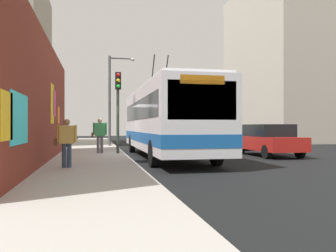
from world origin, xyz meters
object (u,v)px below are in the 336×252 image
at_px(parked_car_red, 268,139).
at_px(traffic_light, 118,98).
at_px(city_bus, 166,119).
at_px(pedestrian_near_wall, 66,140).
at_px(parked_car_white, 226,136).
at_px(parked_car_dark_gray, 201,134).
at_px(pedestrian_midblock, 100,133).
at_px(street_lamp, 113,94).

distance_m(parked_car_red, traffic_light, 7.73).
distance_m(city_bus, pedestrian_near_wall, 6.22).
xyz_separation_m(parked_car_red, parked_car_white, (5.70, -0.00, 0.00)).
bearing_deg(parked_car_dark_gray, pedestrian_midblock, 139.38).
height_order(city_bus, parked_car_dark_gray, city_bus).
bearing_deg(city_bus, street_lamp, 13.52).
bearing_deg(traffic_light, pedestrian_near_wall, 160.60).
bearing_deg(pedestrian_midblock, parked_car_white, -63.82).
height_order(parked_car_dark_gray, street_lamp, street_lamp).
distance_m(city_bus, street_lamp, 8.91).
bearing_deg(parked_car_red, pedestrian_midblock, 78.61).
xyz_separation_m(traffic_light, street_lamp, (7.25, -0.12, 0.90)).
distance_m(city_bus, pedestrian_midblock, 3.47).
relative_size(parked_car_white, pedestrian_near_wall, 2.98).
height_order(pedestrian_near_wall, street_lamp, street_lamp).
xyz_separation_m(pedestrian_near_wall, pedestrian_midblock, (6.11, -1.15, 0.12)).
distance_m(parked_car_red, pedestrian_near_wall, 10.38).
xyz_separation_m(city_bus, traffic_light, (1.21, 2.15, 1.02)).
height_order(pedestrian_midblock, street_lamp, street_lamp).
bearing_deg(pedestrian_near_wall, street_lamp, -9.35).
height_order(parked_car_red, pedestrian_near_wall, pedestrian_near_wall).
xyz_separation_m(city_bus, parked_car_red, (-0.08, -5.20, -1.00)).
relative_size(parked_car_white, street_lamp, 0.75).
relative_size(parked_car_red, street_lamp, 0.70).
bearing_deg(parked_car_red, parked_car_white, -0.00).
bearing_deg(street_lamp, city_bus, -166.48).
bearing_deg(parked_car_red, pedestrian_near_wall, 115.43).
bearing_deg(traffic_light, city_bus, -119.37).
bearing_deg(parked_car_white, city_bus, 137.23).
height_order(parked_car_white, pedestrian_near_wall, pedestrian_near_wall).
distance_m(pedestrian_midblock, traffic_light, 1.93).
height_order(parked_car_white, street_lamp, street_lamp).
relative_size(city_bus, parked_car_white, 2.50).
height_order(parked_car_white, pedestrian_midblock, pedestrian_midblock).
bearing_deg(city_bus, pedestrian_midblock, 62.48).
bearing_deg(pedestrian_near_wall, parked_car_dark_gray, -30.83).
distance_m(parked_car_white, street_lamp, 8.30).
bearing_deg(parked_car_white, pedestrian_midblock, 116.18).
relative_size(parked_car_dark_gray, pedestrian_near_wall, 2.71).
xyz_separation_m(pedestrian_near_wall, traffic_light, (5.75, -2.02, 1.80)).
relative_size(parked_car_red, pedestrian_midblock, 2.52).
relative_size(parked_car_red, parked_car_white, 0.94).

